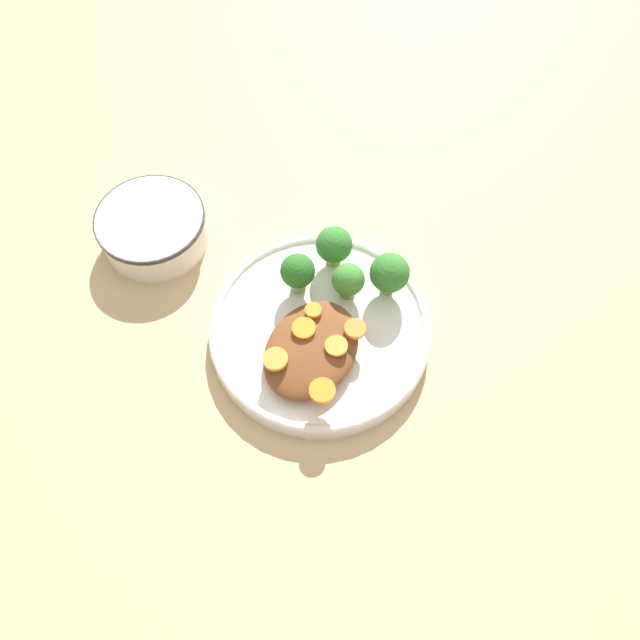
{
  "coord_description": "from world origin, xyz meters",
  "views": [
    {
      "loc": [
        0.29,
        0.15,
        0.64
      ],
      "look_at": [
        0.0,
        0.0,
        0.04
      ],
      "focal_mm": 35.0,
      "sensor_mm": 36.0,
      "label": 1
    }
  ],
  "objects": [
    {
      "name": "carrot_slice_0",
      "position": [
        0.07,
        -0.02,
        0.05
      ],
      "size": [
        0.03,
        0.03,
        0.01
      ],
      "primitive_type": "cylinder",
      "color": "orange",
      "rests_on": "stew_mound"
    },
    {
      "name": "broccoli_floret_0",
      "position": [
        -0.09,
        -0.03,
        0.05
      ],
      "size": [
        0.04,
        0.04,
        0.06
      ],
      "color": "#759E51",
      "rests_on": "plate"
    },
    {
      "name": "carrot_slice_3",
      "position": [
        0.03,
        0.03,
        0.05
      ],
      "size": [
        0.02,
        0.02,
        0.0
      ],
      "primitive_type": "cylinder",
      "color": "orange",
      "rests_on": "stew_mound"
    },
    {
      "name": "dip_bowl",
      "position": [
        -0.03,
        -0.24,
        0.03
      ],
      "size": [
        0.13,
        0.13,
        0.05
      ],
      "color": "white",
      "rests_on": "ground_plane"
    },
    {
      "name": "broccoli_floret_2",
      "position": [
        -0.05,
        0.01,
        0.05
      ],
      "size": [
        0.04,
        0.04,
        0.05
      ],
      "color": "#759E51",
      "rests_on": "plate"
    },
    {
      "name": "stew_mound",
      "position": [
        0.04,
        0.01,
        0.03
      ],
      "size": [
        0.13,
        0.1,
        0.03
      ],
      "primitive_type": "ellipsoid",
      "color": "brown",
      "rests_on": "plate"
    },
    {
      "name": "plate",
      "position": [
        0.0,
        0.0,
        0.01
      ],
      "size": [
        0.25,
        0.25,
        0.03
      ],
      "color": "white",
      "rests_on": "ground_plane"
    },
    {
      "name": "carrot_slice_1",
      "position": [
        0.02,
        -0.01,
        0.05
      ],
      "size": [
        0.03,
        0.03,
        0.0
      ],
      "primitive_type": "cylinder",
      "color": "orange",
      "rests_on": "stew_mound"
    },
    {
      "name": "carrot_slice_5",
      "position": [
        -0.0,
        -0.01,
        0.05
      ],
      "size": [
        0.02,
        0.02,
        0.01
      ],
      "primitive_type": "cylinder",
      "color": "orange",
      "rests_on": "stew_mound"
    },
    {
      "name": "broccoli_floret_3",
      "position": [
        -0.03,
        -0.05,
        0.05
      ],
      "size": [
        0.04,
        0.04,
        0.05
      ],
      "color": "#7FA85B",
      "rests_on": "plate"
    },
    {
      "name": "broccoli_floret_1",
      "position": [
        -0.08,
        0.05,
        0.05
      ],
      "size": [
        0.05,
        0.05,
        0.06
      ],
      "color": "#759E51",
      "rests_on": "plate"
    },
    {
      "name": "carrot_slice_2",
      "position": [
        0.08,
        0.04,
        0.05
      ],
      "size": [
        0.03,
        0.03,
        0.01
      ],
      "primitive_type": "cylinder",
      "color": "orange",
      "rests_on": "stew_mound"
    },
    {
      "name": "ground_plane",
      "position": [
        0.0,
        0.0,
        0.0
      ],
      "size": [
        4.0,
        4.0,
        0.0
      ],
      "primitive_type": "plane",
      "color": "tan"
    },
    {
      "name": "carrot_slice_4",
      "position": [
        -0.0,
        0.04,
        0.05
      ],
      "size": [
        0.02,
        0.02,
        0.01
      ],
      "primitive_type": "cylinder",
      "color": "orange",
      "rests_on": "stew_mound"
    }
  ]
}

